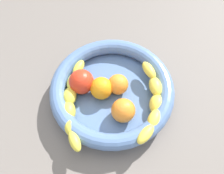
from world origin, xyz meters
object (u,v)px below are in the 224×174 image
(banana_draped_right, at_px, (72,103))
(orange_mid_right, at_px, (118,84))
(orange_front, at_px, (101,88))
(banana_draped_left, at_px, (154,102))
(fruit_bowl, at_px, (112,91))
(orange_mid_left, at_px, (123,110))
(tomato_red, at_px, (82,82))

(banana_draped_right, relative_size, orange_mid_right, 4.78)
(orange_front, bearing_deg, banana_draped_left, -21.80)
(fruit_bowl, xyz_separation_m, orange_mid_left, (0.02, -0.06, 0.02))
(fruit_bowl, height_order, banana_draped_left, banana_draped_left)
(banana_draped_left, distance_m, orange_front, 0.13)
(orange_mid_left, relative_size, orange_mid_right, 1.11)
(banana_draped_left, relative_size, orange_front, 4.01)
(tomato_red, bearing_deg, fruit_bowl, -15.54)
(banana_draped_left, xyz_separation_m, orange_mid_left, (-0.07, -0.02, 0.00))
(orange_front, xyz_separation_m, orange_mid_right, (0.04, 0.01, -0.00))
(orange_mid_right, bearing_deg, banana_draped_right, -160.42)
(fruit_bowl, relative_size, banana_draped_left, 1.39)
(tomato_red, bearing_deg, orange_front, -23.32)
(orange_mid_left, bearing_deg, fruit_bowl, 107.95)
(fruit_bowl, bearing_deg, tomato_red, 164.46)
(banana_draped_left, bearing_deg, orange_mid_right, 144.16)
(banana_draped_right, height_order, orange_mid_right, orange_mid_right)
(fruit_bowl, bearing_deg, banana_draped_left, -27.03)
(orange_mid_right, bearing_deg, fruit_bowl, -150.67)
(banana_draped_left, relative_size, orange_mid_right, 4.32)
(fruit_bowl, xyz_separation_m, tomato_red, (-0.07, 0.02, 0.02))
(tomato_red, bearing_deg, orange_mid_right, -7.46)
(orange_mid_left, xyz_separation_m, orange_mid_right, (-0.01, 0.07, -0.00))
(banana_draped_right, height_order, orange_front, orange_front)
(orange_front, distance_m, orange_mid_left, 0.08)
(banana_draped_right, distance_m, orange_front, 0.08)
(fruit_bowl, distance_m, orange_front, 0.03)
(orange_mid_left, height_order, orange_mid_right, orange_mid_left)
(banana_draped_right, bearing_deg, orange_mid_right, 19.58)
(orange_mid_left, bearing_deg, orange_front, 126.20)
(banana_draped_right, relative_size, orange_front, 4.45)
(tomato_red, bearing_deg, banana_draped_right, -115.66)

